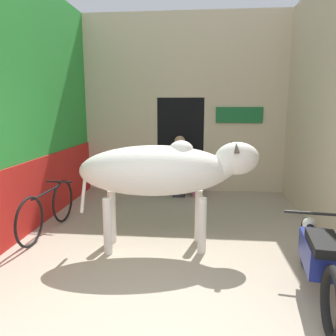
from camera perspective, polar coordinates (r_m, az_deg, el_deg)
The scene contains 7 objects.
wall_left_shopfront at distance 5.46m, azimuth -23.62°, elevation 9.52°, with size 0.25×4.87×3.83m.
wall_back_with_doorway at distance 7.48m, azimuth 2.67°, elevation 8.71°, with size 4.39×0.93×3.83m.
cow at distance 4.26m, azimuth -0.69°, elevation -0.48°, with size 2.38×0.92×1.45m.
motorcycle_near at distance 3.66m, azimuth 24.71°, elevation -14.05°, with size 0.58×1.82×0.73m.
bicycle at distance 5.26m, azimuth -20.16°, elevation -6.83°, with size 0.44×1.69×0.71m.
shopkeeper_seated at distance 6.90m, azimuth 2.02°, elevation 0.70°, with size 0.37×0.34×1.27m.
plastic_stool at distance 6.98m, azimuth 5.03°, elevation -2.94°, with size 0.29×0.29×0.44m.
Camera 1 is at (0.34, -2.36, 1.89)m, focal length 35.00 mm.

